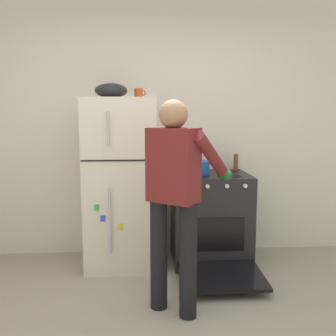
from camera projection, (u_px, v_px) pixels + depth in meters
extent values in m
cube|color=silver|center=(157.00, 127.00, 4.16)|extent=(6.00, 0.10, 2.70)
cube|color=silver|center=(121.00, 183.00, 3.83)|extent=(0.68, 0.68, 1.64)
cube|color=black|center=(119.00, 160.00, 3.46)|extent=(0.67, 0.01, 0.01)
cylinder|color=#B7B7BC|center=(110.00, 221.00, 3.51)|extent=(0.02, 0.02, 0.60)
cylinder|color=#B7B7BC|center=(108.00, 129.00, 3.39)|extent=(0.02, 0.02, 0.31)
cube|color=yellow|center=(120.00, 227.00, 3.54)|extent=(0.04, 0.01, 0.06)
cube|color=blue|center=(103.00, 218.00, 3.52)|extent=(0.04, 0.01, 0.06)
cube|color=green|center=(97.00, 208.00, 3.50)|extent=(0.04, 0.01, 0.06)
cube|color=black|center=(210.00, 218.00, 3.95)|extent=(0.76, 0.64, 0.90)
cube|color=black|center=(216.00, 235.00, 3.64)|extent=(0.53, 0.01, 0.32)
cylinder|color=black|center=(195.00, 176.00, 3.73)|extent=(0.17, 0.17, 0.01)
cylinder|color=black|center=(232.00, 176.00, 3.75)|extent=(0.17, 0.17, 0.01)
cylinder|color=black|center=(191.00, 172.00, 4.01)|extent=(0.17, 0.17, 0.01)
cylinder|color=black|center=(226.00, 171.00, 4.04)|extent=(0.17, 0.17, 0.01)
cylinder|color=silver|center=(189.00, 187.00, 3.54)|extent=(0.04, 0.03, 0.04)
cylinder|color=silver|center=(208.00, 186.00, 3.55)|extent=(0.04, 0.03, 0.04)
cylinder|color=silver|center=(227.00, 186.00, 3.57)|extent=(0.04, 0.03, 0.04)
cylinder|color=silver|center=(245.00, 186.00, 3.58)|extent=(0.04, 0.03, 0.04)
cube|color=black|center=(222.00, 276.00, 3.40)|extent=(0.72, 0.58, 0.06)
cylinder|color=black|center=(159.00, 254.00, 2.98)|extent=(0.13, 0.13, 0.86)
cylinder|color=black|center=(188.00, 261.00, 2.84)|extent=(0.13, 0.13, 0.86)
cube|color=maroon|center=(173.00, 165.00, 2.81)|extent=(0.41, 0.38, 0.54)
sphere|color=#A37556|center=(173.00, 114.00, 2.76)|extent=(0.21, 0.21, 0.21)
sphere|color=#373737|center=(173.00, 120.00, 2.77)|extent=(0.15, 0.15, 0.15)
cylinder|color=maroon|center=(167.00, 153.00, 3.10)|extent=(0.37, 0.46, 0.41)
cylinder|color=maroon|center=(212.00, 157.00, 2.89)|extent=(0.37, 0.46, 0.41)
ellipsoid|color=#1E5123|center=(181.00, 171.00, 3.31)|extent=(0.12, 0.18, 0.10)
ellipsoid|color=#1E5123|center=(225.00, 175.00, 3.10)|extent=(0.12, 0.18, 0.10)
cylinder|color=#19479E|center=(196.00, 168.00, 3.81)|extent=(0.27, 0.27, 0.13)
cube|color=black|center=(179.00, 163.00, 3.79)|extent=(0.05, 0.03, 0.02)
cube|color=black|center=(212.00, 163.00, 3.82)|extent=(0.05, 0.03, 0.02)
cylinder|color=#B24C1E|center=(138.00, 93.00, 3.77)|extent=(0.08, 0.08, 0.10)
torus|color=#B24C1E|center=(143.00, 93.00, 3.77)|extent=(0.06, 0.01, 0.06)
cylinder|color=brown|center=(236.00, 162.00, 4.09)|extent=(0.05, 0.05, 0.17)
ellipsoid|color=black|center=(111.00, 91.00, 3.70)|extent=(0.31, 0.31, 0.14)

